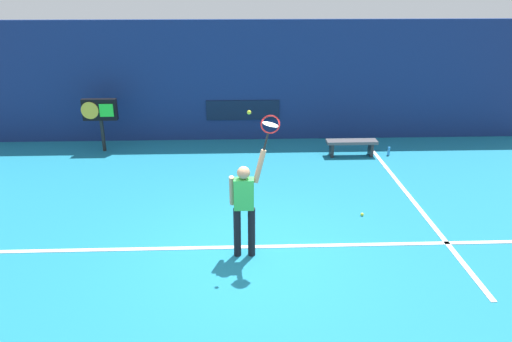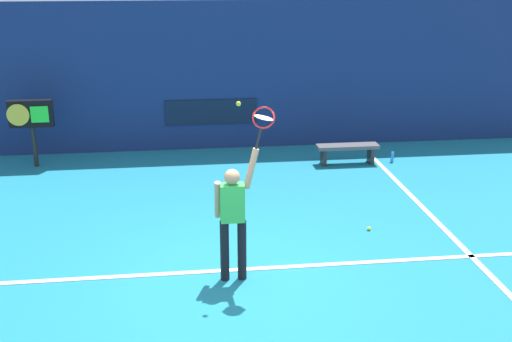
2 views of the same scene
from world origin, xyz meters
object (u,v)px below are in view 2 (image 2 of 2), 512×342
Objects in this scene: court_bench at (348,150)px; spare_ball at (369,229)px; water_bottle at (392,157)px; tennis_player at (233,215)px; scoreboard_clock at (31,116)px; tennis_racket at (263,120)px; tennis_ball at (238,104)px.

spare_ball is (-0.58, -3.66, -0.30)m from court_bench.
water_bottle reaches higher than spare_ball.
tennis_player is at bearing -149.96° from spare_ball.
court_bench is 20.59× the size of spare_ball.
court_bench is (6.99, -0.69, -0.82)m from scoreboard_clock.
water_bottle is at bearing -4.87° from scoreboard_clock.
tennis_racket is at bearing -125.90° from water_bottle.
tennis_player is 3.01m from spare_ball.
spare_ball is at bearing 30.04° from tennis_player.
scoreboard_clock is 8.15m from water_bottle.
tennis_player is 5.96m from court_bench.
tennis_player reaches higher than water_bottle.
water_bottle is at bearing 51.81° from tennis_ball.
tennis_player is 3.17× the size of tennis_racket.
water_bottle is at bearing 65.79° from spare_ball.
tennis_racket reaches higher than court_bench.
tennis_player reaches higher than scoreboard_clock.
tennis_player is 6.60m from water_bottle.
tennis_ball is at bearing -120.04° from court_bench.
court_bench is (2.62, 5.09, -2.04)m from tennis_racket.
tennis_racket is 0.41× the size of scoreboard_clock.
tennis_player reaches higher than spare_ball.
scoreboard_clock reaches higher than spare_ball.
tennis_racket is 7.34m from scoreboard_clock.
tennis_ball is 6.32m from court_bench.
tennis_racket is 9.21× the size of tennis_ball.
tennis_ball reaches higher than tennis_racket.
tennis_racket is 0.41m from tennis_ball.
water_bottle is at bearing 54.10° from tennis_racket.
tennis_racket is 6.67m from water_bottle.
tennis_ball reaches higher than scoreboard_clock.
court_bench is at bearing 59.96° from tennis_ball.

